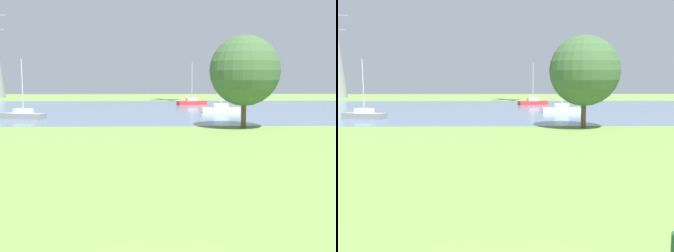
{
  "view_description": "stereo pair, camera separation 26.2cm",
  "coord_description": "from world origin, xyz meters",
  "views": [
    {
      "loc": [
        -0.19,
        -7.22,
        4.51
      ],
      "look_at": [
        0.44,
        15.74,
        1.75
      ],
      "focal_mm": 43.54,
      "sensor_mm": 36.0,
      "label": 1
    },
    {
      "loc": [
        0.08,
        -7.23,
        4.51
      ],
      "look_at": [
        0.44,
        15.74,
        1.75
      ],
      "focal_mm": 43.54,
      "sensor_mm": 36.0,
      "label": 2
    }
  ],
  "objects": [
    {
      "name": "sailboat_red",
      "position": [
        5.55,
        59.38,
        0.46
      ],
      "size": [
        5.03,
        2.74,
        6.87
      ],
      "color": "red",
      "rests_on": "water_surface"
    },
    {
      "name": "water_surface",
      "position": [
        0.0,
        50.0,
        0.01
      ],
      "size": [
        140.0,
        40.0,
        0.02
      ],
      "primitive_type": "cube",
      "color": "slate",
      "rests_on": "ground"
    },
    {
      "name": "sailboat_gray",
      "position": [
        -14.67,
        37.18,
        0.46
      ],
      "size": [
        5.03,
        2.78,
        6.43
      ],
      "color": "gray",
      "rests_on": "water_surface"
    },
    {
      "name": "sailboat_white",
      "position": [
        8.01,
        44.57,
        0.46
      ],
      "size": [
        4.85,
        1.68,
        6.5
      ],
      "color": "white",
      "rests_on": "water_surface"
    },
    {
      "name": "tree_east_near",
      "position": [
        7.55,
        28.69,
        5.07
      ],
      "size": [
        6.22,
        6.22,
        8.19
      ],
      "color": "brown",
      "rests_on": "ground"
    },
    {
      "name": "ground_plane",
      "position": [
        0.0,
        22.0,
        0.0
      ],
      "size": [
        160.0,
        160.0,
        0.0
      ],
      "primitive_type": "plane",
      "color": "olive"
    }
  ]
}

